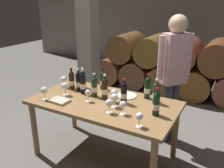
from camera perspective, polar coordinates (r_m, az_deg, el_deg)
ground_plane at (r=3.19m, az=-1.82°, el=-16.67°), size 14.00×14.00×0.00m
cellar_back_wall at (r=6.54m, az=17.88°, el=14.78°), size 10.00×0.24×2.80m
barrel_stack at (r=5.15m, az=13.11°, el=4.23°), size 3.12×0.90×1.15m
stone_pillar at (r=4.64m, az=-5.80°, el=12.52°), size 0.32×0.32×2.60m
dining_table at (r=2.84m, az=-1.97°, el=-5.80°), size 1.70×0.90×0.76m
wine_bottle_0 at (r=2.47m, az=10.48°, el=-4.59°), size 0.07×0.07×0.30m
wine_bottle_1 at (r=3.08m, az=-7.97°, el=0.60°), size 0.07×0.07×0.30m
wine_bottle_2 at (r=2.89m, az=-4.24°, el=-0.61°), size 0.07×0.07×0.30m
wine_bottle_3 at (r=2.81m, az=-1.75°, el=-1.10°), size 0.07×0.07×0.31m
wine_bottle_4 at (r=2.75m, az=10.42°, el=-2.05°), size 0.07×0.07×0.29m
wine_bottle_5 at (r=3.20m, az=-7.04°, el=1.20°), size 0.07×0.07×0.27m
wine_bottle_6 at (r=3.11m, az=-2.25°, el=0.94°), size 0.07×0.07×0.29m
wine_bottle_7 at (r=2.86m, az=8.43°, el=-0.87°), size 0.07×0.07×0.31m
wine_bottle_8 at (r=2.71m, az=2.84°, el=-2.08°), size 0.07×0.07×0.30m
wine_bottle_9 at (r=3.15m, az=-9.58°, el=0.89°), size 0.07×0.07×0.29m
wine_bottle_10 at (r=2.99m, az=-6.94°, el=0.17°), size 0.07×0.07×0.31m
wine_glass_0 at (r=2.77m, az=-5.76°, el=-2.19°), size 0.07×0.07×0.14m
wine_glass_1 at (r=2.24m, az=6.54°, el=-7.79°), size 0.07×0.07×0.15m
wine_glass_2 at (r=2.91m, az=-15.83°, el=-1.53°), size 0.08×0.08×0.16m
wine_glass_3 at (r=2.61m, az=0.58°, el=-3.28°), size 0.09×0.09×0.16m
wine_glass_4 at (r=2.48m, az=-0.67°, el=-4.61°), size 0.08×0.08×0.16m
wine_glass_5 at (r=2.74m, az=0.45°, el=-2.19°), size 0.08×0.08×0.16m
wine_glass_6 at (r=2.98m, az=-11.16°, el=-0.55°), size 0.09×0.09×0.16m
wine_glass_7 at (r=2.46m, az=2.66°, el=-5.02°), size 0.07×0.07×0.15m
wine_glass_8 at (r=3.24m, az=-11.41°, el=1.08°), size 0.08×0.08×0.16m
tasting_notebook at (r=2.84m, az=-12.38°, el=-3.91°), size 0.23×0.17×0.03m
serving_plate at (r=2.94m, az=3.52°, el=-2.80°), size 0.24×0.24×0.01m
sommelier_presenting at (r=3.14m, az=14.58°, el=3.49°), size 0.34×0.40×1.72m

